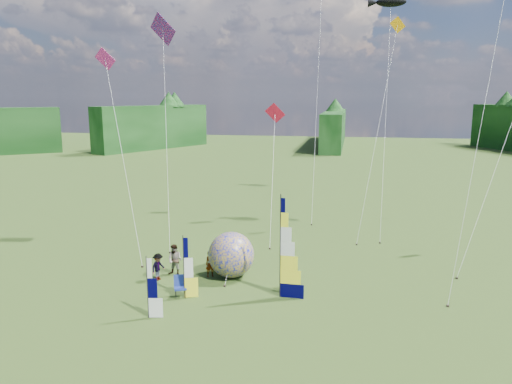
% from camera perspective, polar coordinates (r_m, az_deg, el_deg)
% --- Properties ---
extents(ground, '(220.00, 220.00, 0.00)m').
position_cam_1_polar(ground, '(23.97, 0.55, -14.95)').
color(ground, '#374A1B').
rests_on(ground, ground).
extents(treeline_ring, '(210.00, 210.00, 8.00)m').
position_cam_1_polar(treeline_ring, '(22.51, 0.57, -5.75)').
color(treeline_ring, '#2A5C25').
rests_on(treeline_ring, ground).
extents(feather_banner_main, '(1.44, 0.14, 5.36)m').
position_cam_1_polar(feather_banner_main, '(26.07, 2.79, -6.45)').
color(feather_banner_main, '#010031').
rests_on(feather_banner_main, ground).
extents(side_banner_left, '(0.91, 0.37, 3.28)m').
position_cam_1_polar(side_banner_left, '(26.54, -8.26, -8.59)').
color(side_banner_left, '#FFF729').
rests_on(side_banner_left, ground).
extents(side_banner_far, '(0.90, 0.26, 2.98)m').
position_cam_1_polar(side_banner_far, '(24.62, -12.30, -10.70)').
color(side_banner_far, white).
rests_on(side_banner_far, ground).
extents(bol_inflatable, '(2.90, 2.90, 2.69)m').
position_cam_1_polar(bol_inflatable, '(29.36, -2.85, -7.17)').
color(bol_inflatable, '#000EA7').
rests_on(bol_inflatable, ground).
extents(spectator_a, '(0.68, 0.61, 1.56)m').
position_cam_1_polar(spectator_a, '(29.63, -5.24, -8.18)').
color(spectator_a, '#66594C').
rests_on(spectator_a, ground).
extents(spectator_b, '(0.96, 0.57, 1.86)m').
position_cam_1_polar(spectator_b, '(30.08, -9.25, -7.68)').
color(spectator_b, '#66594C').
rests_on(spectator_b, ground).
extents(spectator_c, '(0.67, 1.09, 1.58)m').
position_cam_1_polar(spectator_c, '(29.54, -11.13, -8.38)').
color(spectator_c, '#66594C').
rests_on(spectator_c, ground).
extents(spectator_d, '(1.09, 0.81, 1.73)m').
position_cam_1_polar(spectator_d, '(30.32, -2.90, -7.52)').
color(spectator_d, '#66594C').
rests_on(spectator_d, ground).
extents(camp_chair, '(0.89, 0.89, 1.16)m').
position_cam_1_polar(camp_chair, '(27.00, -8.66, -10.66)').
color(camp_chair, navy).
rests_on(camp_chair, ground).
extents(kite_whale, '(6.83, 15.74, 20.15)m').
position_cam_1_polar(kite_whale, '(41.84, 14.70, 10.06)').
color(kite_whale, black).
rests_on(kite_whale, ground).
extents(kite_rainbow_delta, '(10.07, 12.38, 17.47)m').
position_cam_1_polar(kite_rainbow_delta, '(36.39, -10.27, 8.05)').
color(kite_rainbow_delta, '#E60030').
rests_on(kite_rainbow_delta, ground).
extents(kite_parafoil, '(10.07, 12.09, 19.73)m').
position_cam_1_polar(kite_parafoil, '(29.41, 24.49, 8.80)').
color(kite_parafoil, '#A21E35').
rests_on(kite_parafoil, ground).
extents(small_kite_red, '(5.47, 12.81, 10.47)m').
position_cam_1_polar(small_kite_red, '(38.39, 1.93, 3.11)').
color(small_kite_red, red).
rests_on(small_kite_red, ground).
extents(small_kite_orange, '(7.22, 10.63, 17.03)m').
position_cam_1_polar(small_kite_orange, '(38.82, 13.82, 7.75)').
color(small_kite_orange, orange).
rests_on(small_kite_orange, ground).
extents(small_kite_yellow, '(10.82, 12.57, 13.00)m').
position_cam_1_polar(small_kite_yellow, '(34.69, 25.76, 3.29)').
color(small_kite_yellow, '#E0FC08').
rests_on(small_kite_yellow, ground).
extents(small_kite_pink, '(6.96, 7.39, 14.18)m').
position_cam_1_polar(small_kite_pink, '(33.38, -15.01, 4.77)').
color(small_kite_pink, '#CC2580').
rests_on(small_kite_pink, ground).
extents(small_kite_green, '(5.73, 12.94, 22.89)m').
position_cam_1_polar(small_kite_green, '(44.92, 7.05, 12.12)').
color(small_kite_green, green).
rests_on(small_kite_green, ground).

